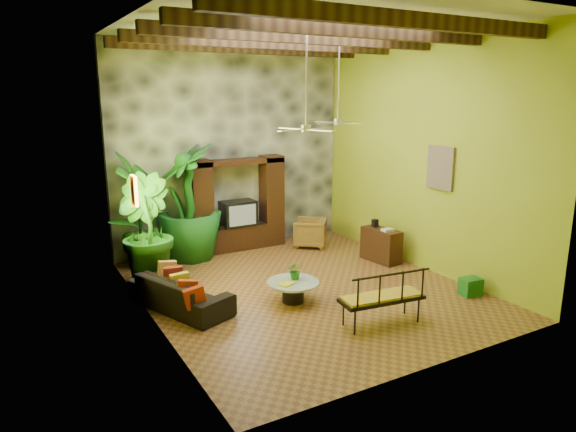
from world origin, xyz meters
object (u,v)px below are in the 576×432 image
ceiling_fan_front (306,117)px  tall_plant_c (188,202)px  entertainment_center (238,211)px  side_console (381,245)px  tall_plant_a (139,211)px  coffee_table (293,289)px  green_bin (471,287)px  iron_bench (385,295)px  sofa (180,293)px  ceiling_fan_back (338,112)px  wicker_armchair (310,233)px  tall_plant_b (144,231)px

ceiling_fan_front → tall_plant_c: bearing=107.9°
entertainment_center → side_console: (2.48, -2.53, -0.58)m
tall_plant_a → coffee_table: size_ratio=2.67×
tall_plant_a → tall_plant_c: size_ratio=0.96×
tall_plant_c → green_bin: bearing=-51.1°
iron_bench → sofa: bearing=146.4°
ceiling_fan_front → side_console: 4.17m
ceiling_fan_back → sofa: bearing=-166.7°
tall_plant_a → green_bin: size_ratio=6.71×
tall_plant_c → entertainment_center: bearing=5.9°
coffee_table → side_console: bearing=20.1°
tall_plant_a → coffee_table: bearing=-60.1°
entertainment_center → sofa: entertainment_center is taller
green_bin → wicker_armchair: bearing=102.8°
entertainment_center → ceiling_fan_front: bearing=-93.2°
ceiling_fan_front → wicker_armchair: 4.56m
entertainment_center → wicker_armchair: 1.92m
coffee_table → green_bin: (3.16, -1.40, -0.09)m
sofa → green_bin: (5.09, -2.13, -0.13)m
ceiling_fan_front → side_console: size_ratio=1.95×
tall_plant_a → tall_plant_b: 1.18m
tall_plant_c → tall_plant_a: bearing=-175.7°
tall_plant_b → tall_plant_c: tall_plant_c is taller
entertainment_center → sofa: (-2.44, -2.89, -0.66)m
wicker_armchair → tall_plant_c: 3.19m
tall_plant_b → coffee_table: 3.23m
ceiling_fan_front → tall_plant_c: ceiling_fan_front is taller
tall_plant_b → ceiling_fan_front: bearing=-41.4°
entertainment_center → wicker_armchair: size_ratio=3.03×
sofa → green_bin: 5.52m
sofa → coffee_table: 2.06m
green_bin → tall_plant_b: bearing=145.5°
wicker_armchair → coffee_table: size_ratio=0.81×
tall_plant_a → coffee_table: (1.96, -3.40, -1.04)m
tall_plant_a → iron_bench: bearing=-61.1°
wicker_armchair → coffee_table: 3.64m
entertainment_center → tall_plant_b: 2.99m
tall_plant_a → entertainment_center: bearing=5.1°
entertainment_center → ceiling_fan_back: 3.50m
entertainment_center → coffee_table: entertainment_center is taller
tall_plant_c → green_bin: tall_plant_c is taller
tall_plant_c → side_console: tall_plant_c is taller
wicker_armchair → coffee_table: wicker_armchair is taller
sofa → iron_bench: iron_bench is taller
ceiling_fan_back → green_bin: size_ratio=4.80×
ceiling_fan_front → green_bin: 4.56m
entertainment_center → tall_plant_b: bearing=-152.6°
ceiling_fan_back → coffee_table: bearing=-141.3°
wicker_armchair → sofa: bearing=-23.1°
iron_bench → side_console: (2.17, 2.73, -0.16)m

